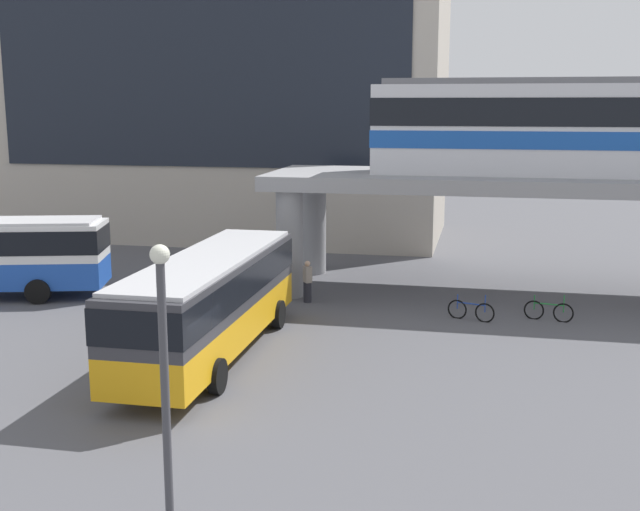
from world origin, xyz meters
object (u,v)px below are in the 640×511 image
bicycle_green (549,311)px  train (634,126)px  bicycle_blue (471,311)px  station_building (231,95)px  pedestrian_by_bike_rack (307,283)px  bus_main (211,295)px

bicycle_green → train: bearing=51.8°
bicycle_green → bicycle_blue: bearing=-169.3°
station_building → pedestrian_by_bike_rack: size_ratio=14.95×
train → bus_main: bearing=-142.8°
train → pedestrian_by_bike_rack: bearing=-165.7°
train → bus_main: (-13.87, -10.53, -4.99)m
bus_main → pedestrian_by_bike_rack: bearing=79.1°
bus_main → bicycle_green: (10.70, 6.51, -1.63)m
station_building → train: (20.88, -13.03, -1.39)m
pedestrian_by_bike_rack → bus_main: bearing=-100.9°
station_building → bicycle_blue: 24.41m
station_building → bicycle_blue: bearing=-49.7°
train → bicycle_green: (-3.17, -4.02, -6.62)m
station_building → train: size_ratio=1.24×
bicycle_blue → pedestrian_by_bike_rack: pedestrian_by_bike_rack is taller
station_building → bicycle_blue: size_ratio=14.67×
bus_main → bicycle_green: 12.63m
station_building → bicycle_green: (17.71, -17.05, -8.01)m
station_building → train: 24.65m
bicycle_blue → bicycle_green: 2.84m
bicycle_green → pedestrian_by_bike_rack: size_ratio=1.04×
station_building → bicycle_green: bearing=-43.9°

